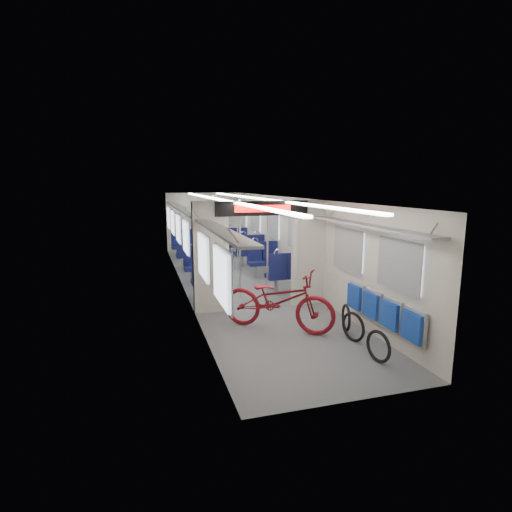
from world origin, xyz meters
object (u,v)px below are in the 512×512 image
Objects in this scene: bike_hoop_b at (353,328)px; seat_bay_near_right at (274,263)px; seat_bay_far_right at (242,244)px; seat_bay_far_left at (188,246)px; seat_bay_near_left at (205,269)px; bike_hoop_a at (378,348)px; stanchion_near_left at (240,250)px; stanchion_near_right at (267,250)px; stanchion_far_right at (238,234)px; bicycle at (278,300)px; flip_bench at (381,310)px; stanchion_far_left at (214,234)px; bike_hoop_c at (346,319)px.

seat_bay_near_right reaches higher than bike_hoop_b.
seat_bay_far_left is at bearing 175.84° from seat_bay_far_right.
seat_bay_near_left is 4.01m from seat_bay_far_right.
seat_bay_near_right reaches higher than bike_hoop_a.
stanchion_near_left is 1.00× the size of stanchion_near_right.
bike_hoop_a is 0.22× the size of stanchion_far_right.
seat_bay_near_right is (1.04, 3.30, -0.01)m from bicycle.
seat_bay_near_right is at bearing 42.77° from stanchion_near_left.
flip_bench is at bearing -61.72° from seat_bay_near_left.
bike_hoop_a is 6.96m from stanchion_far_right.
seat_bay_near_left is at bearing 52.03° from bicycle.
seat_bay_near_left is 1.86m from stanchion_near_right.
stanchion_near_right is 3.40m from stanchion_far_left.
flip_bench is 0.92× the size of stanchion_near_left.
stanchion_far_left is (-0.04, 3.12, 0.00)m from stanchion_near_left.
seat_bay_near_right is (1.87, 0.12, 0.03)m from seat_bay_near_left.
seat_bay_near_right is 0.93× the size of stanchion_near_left.
seat_bay_near_right is at bearing -90.00° from seat_bay_far_right.
stanchion_near_left is (-0.16, 2.19, 0.59)m from bicycle.
bike_hoop_a is 0.83m from bike_hoop_b.
seat_bay_far_right is at bearing 62.22° from seat_bay_near_left.
bike_hoop_a is at bearing -90.45° from seat_bay_near_right.
bicycle is at bearing 120.18° from bike_hoop_a.
seat_bay_far_right is (-0.00, 3.43, 0.01)m from seat_bay_near_right.
seat_bay_far_left is (-1.87, 3.57, 0.01)m from seat_bay_near_right.
bike_hoop_b reaches higher than bike_hoop_a.
seat_bay_near_left is 0.85× the size of seat_bay_far_right.
seat_bay_near_left is 1.87m from seat_bay_near_right.
bike_hoop_a is at bearing -69.52° from seat_bay_near_left.
stanchion_near_left is (-1.20, -1.11, 0.60)m from seat_bay_near_right.
flip_bench is 0.94× the size of seat_bay_far_right.
stanchion_near_right is (1.26, -1.22, 0.63)m from seat_bay_near_left.
bike_hoop_b is (0.05, 0.83, 0.01)m from bike_hoop_a.
stanchion_far_left is at bearing 103.61° from bike_hoop_c.
seat_bay_near_right is at bearing 19.88° from bicycle.
bike_hoop_b is 0.23× the size of stanchion_near_right.
seat_bay_near_left is at bearing -123.97° from stanchion_far_right.
stanchion_near_right is 1.00× the size of stanchion_far_right.
bicycle reaches higher than bike_hoop_b.
bike_hoop_c is at bearing -72.29° from stanchion_near_right.
bike_hoop_a is 0.22× the size of stanchion_near_right.
seat_bay_far_right reaches higher than flip_bench.
seat_bay_near_left is 2.47m from stanchion_far_right.
bicycle is at bearing -75.38° from seat_bay_near_left.
stanchion_far_left is at bearing 121.62° from seat_bay_near_right.
stanchion_far_left is (0.63, 2.12, 0.63)m from seat_bay_near_left.
flip_bench is 7.82m from seat_bay_far_right.
bicycle reaches higher than seat_bay_near_left.
seat_bay_near_right is 0.93× the size of stanchion_far_right.
stanchion_near_right is (-0.75, 2.36, 0.93)m from bike_hoop_c.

